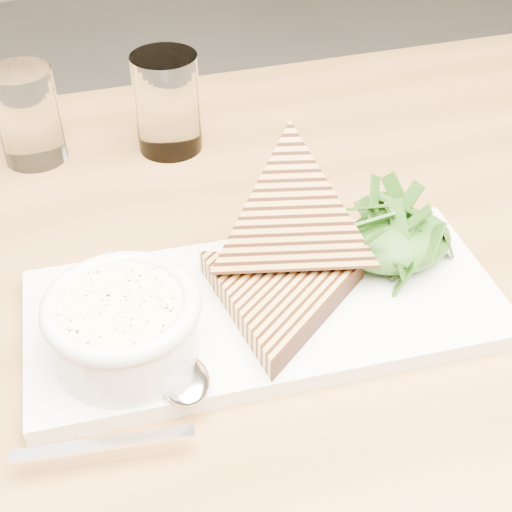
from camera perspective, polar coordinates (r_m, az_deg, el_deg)
name	(u,v)px	position (r m, az deg, el deg)	size (l,w,h in m)	color
table_top	(236,282)	(0.68, -1.60, -2.07)	(1.20, 0.80, 0.04)	olive
table_leg_br	(439,237)	(1.37, 14.42, 1.52)	(0.06, 0.06, 0.70)	olive
platter	(265,308)	(0.61, 0.76, -4.15)	(0.40, 0.18, 0.02)	white
soup_bowl	(126,333)	(0.55, -10.38, -6.08)	(0.11, 0.11, 0.04)	white
soup	(121,307)	(0.54, -10.72, -4.05)	(0.09, 0.09, 0.01)	beige
bowl_rim	(121,305)	(0.53, -10.74, -3.89)	(0.12, 0.12, 0.01)	white
sandwich_flat	(279,297)	(0.59, 1.82, -3.27)	(0.17, 0.17, 0.02)	#C38E48
sandwich_lean	(293,221)	(0.60, 2.94, 2.79)	(0.17, 0.17, 0.09)	#C38E48
salad_base	(397,240)	(0.65, 11.20, 1.23)	(0.10, 0.08, 0.04)	#194410
arugula_pile	(398,234)	(0.64, 11.28, 1.75)	(0.11, 0.10, 0.05)	#2D5317
spoon_bowl	(186,380)	(0.54, -5.65, -9.86)	(0.04, 0.05, 0.01)	silver
spoon_handle	(104,444)	(0.51, -12.10, -14.48)	(0.12, 0.01, 0.00)	silver
glass_near	(28,116)	(0.83, -17.77, 10.63)	(0.07, 0.07, 0.11)	white
glass_far	(167,103)	(0.81, -7.11, 12.03)	(0.07, 0.07, 0.11)	white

